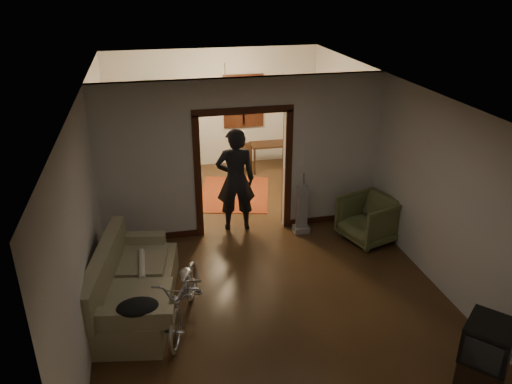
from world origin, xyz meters
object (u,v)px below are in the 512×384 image
object	(u,v)px
sofa	(135,279)
armchair	(369,219)
locker	(163,134)
desk	(269,157)
person	(236,180)
bicycle	(184,295)

from	to	relation	value
sofa	armchair	bearing A→B (deg)	25.65
sofa	locker	distance (m)	5.24
desk	person	bearing A→B (deg)	-131.44
locker	desk	bearing A→B (deg)	8.83
locker	desk	distance (m)	2.54
locker	sofa	bearing A→B (deg)	-80.15
bicycle	desk	bearing A→B (deg)	80.99
bicycle	locker	bearing A→B (deg)	105.75
bicycle	locker	xyz separation A→B (m)	(0.05, 5.62, 0.52)
sofa	bicycle	size ratio (longest dim) A/B	1.27
person	locker	distance (m)	3.28
bicycle	sofa	bearing A→B (deg)	161.15
locker	bicycle	bearing A→B (deg)	-73.05
sofa	desk	xyz separation A→B (m)	(3.12, 4.80, -0.16)
desk	sofa	bearing A→B (deg)	-138.72
bicycle	locker	world-z (taller)	locker
armchair	person	world-z (taller)	person
person	locker	world-z (taller)	person
desk	bicycle	bearing A→B (deg)	-130.97
sofa	bicycle	distance (m)	0.78
person	locker	xyz separation A→B (m)	(-1.12, 3.08, -0.01)
person	desk	world-z (taller)	person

